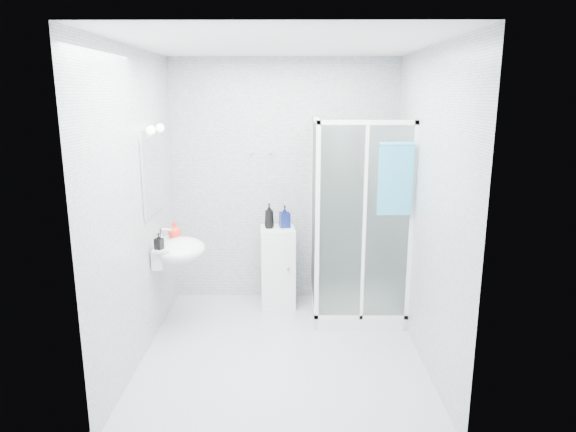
{
  "coord_description": "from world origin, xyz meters",
  "views": [
    {
      "loc": [
        0.08,
        -4.16,
        2.22
      ],
      "look_at": [
        0.05,
        0.35,
        1.15
      ],
      "focal_mm": 32.0,
      "sensor_mm": 36.0,
      "label": 1
    }
  ],
  "objects_px": {
    "shower_enclosure": "(349,274)",
    "hand_towel": "(396,177)",
    "soap_dispenser_black": "(159,241)",
    "shampoo_bottle_b": "(285,216)",
    "wall_basin": "(178,250)",
    "soap_dispenser_orange": "(174,230)",
    "shampoo_bottle_a": "(269,216)",
    "storage_cabinet": "(278,267)"
  },
  "relations": [
    {
      "from": "wall_basin",
      "to": "shampoo_bottle_b",
      "type": "relative_size",
      "value": 2.4
    },
    {
      "from": "storage_cabinet",
      "to": "shampoo_bottle_b",
      "type": "height_order",
      "value": "shampoo_bottle_b"
    },
    {
      "from": "soap_dispenser_orange",
      "to": "soap_dispenser_black",
      "type": "distance_m",
      "value": 0.37
    },
    {
      "from": "shampoo_bottle_a",
      "to": "soap_dispenser_orange",
      "type": "height_order",
      "value": "shampoo_bottle_a"
    },
    {
      "from": "shower_enclosure",
      "to": "hand_towel",
      "type": "xyz_separation_m",
      "value": [
        0.34,
        -0.4,
        1.06
      ]
    },
    {
      "from": "shampoo_bottle_b",
      "to": "soap_dispenser_orange",
      "type": "relative_size",
      "value": 1.43
    },
    {
      "from": "shampoo_bottle_a",
      "to": "soap_dispenser_orange",
      "type": "xyz_separation_m",
      "value": [
        -0.9,
        -0.4,
        -0.05
      ]
    },
    {
      "from": "soap_dispenser_orange",
      "to": "soap_dispenser_black",
      "type": "height_order",
      "value": "soap_dispenser_orange"
    },
    {
      "from": "shampoo_bottle_b",
      "to": "soap_dispenser_orange",
      "type": "xyz_separation_m",
      "value": [
        -1.06,
        -0.44,
        -0.03
      ]
    },
    {
      "from": "hand_towel",
      "to": "shampoo_bottle_b",
      "type": "xyz_separation_m",
      "value": [
        -1.0,
        0.7,
        -0.53
      ]
    },
    {
      "from": "shower_enclosure",
      "to": "hand_towel",
      "type": "bearing_deg",
      "value": -49.92
    },
    {
      "from": "shower_enclosure",
      "to": "soap_dispenser_orange",
      "type": "height_order",
      "value": "shower_enclosure"
    },
    {
      "from": "hand_towel",
      "to": "soap_dispenser_black",
      "type": "distance_m",
      "value": 2.19
    },
    {
      "from": "hand_towel",
      "to": "shampoo_bottle_b",
      "type": "relative_size",
      "value": 2.8
    },
    {
      "from": "wall_basin",
      "to": "storage_cabinet",
      "type": "distance_m",
      "value": 1.15
    },
    {
      "from": "soap_dispenser_orange",
      "to": "soap_dispenser_black",
      "type": "relative_size",
      "value": 1.11
    },
    {
      "from": "wall_basin",
      "to": "shampoo_bottle_a",
      "type": "relative_size",
      "value": 2.14
    },
    {
      "from": "shampoo_bottle_b",
      "to": "shower_enclosure",
      "type": "bearing_deg",
      "value": -24.21
    },
    {
      "from": "wall_basin",
      "to": "soap_dispenser_black",
      "type": "bearing_deg",
      "value": -123.14
    },
    {
      "from": "shampoo_bottle_a",
      "to": "soap_dispenser_black",
      "type": "relative_size",
      "value": 1.78
    },
    {
      "from": "wall_basin",
      "to": "soap_dispenser_orange",
      "type": "height_order",
      "value": "soap_dispenser_orange"
    },
    {
      "from": "wall_basin",
      "to": "soap_dispenser_orange",
      "type": "bearing_deg",
      "value": 110.27
    },
    {
      "from": "soap_dispenser_orange",
      "to": "shampoo_bottle_b",
      "type": "bearing_deg",
      "value": 22.36
    },
    {
      "from": "soap_dispenser_orange",
      "to": "wall_basin",
      "type": "bearing_deg",
      "value": -69.73
    },
    {
      "from": "shower_enclosure",
      "to": "storage_cabinet",
      "type": "bearing_deg",
      "value": 160.43
    },
    {
      "from": "shower_enclosure",
      "to": "shampoo_bottle_b",
      "type": "relative_size",
      "value": 8.57
    },
    {
      "from": "shampoo_bottle_b",
      "to": "storage_cabinet",
      "type": "bearing_deg",
      "value": -153.72
    },
    {
      "from": "shower_enclosure",
      "to": "wall_basin",
      "type": "bearing_deg",
      "value": -169.19
    },
    {
      "from": "wall_basin",
      "to": "hand_towel",
      "type": "distance_m",
      "value": 2.12
    },
    {
      "from": "storage_cabinet",
      "to": "shampoo_bottle_a",
      "type": "bearing_deg",
      "value": 173.23
    },
    {
      "from": "soap_dispenser_orange",
      "to": "soap_dispenser_black",
      "type": "xyz_separation_m",
      "value": [
        -0.06,
        -0.37,
        -0.01
      ]
    },
    {
      "from": "storage_cabinet",
      "to": "soap_dispenser_black",
      "type": "xyz_separation_m",
      "value": [
        -1.05,
        -0.77,
        0.51
      ]
    },
    {
      "from": "shampoo_bottle_b",
      "to": "soap_dispenser_black",
      "type": "xyz_separation_m",
      "value": [
        -1.12,
        -0.8,
        -0.04
      ]
    },
    {
      "from": "shower_enclosure",
      "to": "soap_dispenser_orange",
      "type": "xyz_separation_m",
      "value": [
        -1.72,
        -0.14,
        0.5
      ]
    },
    {
      "from": "soap_dispenser_black",
      "to": "shampoo_bottle_b",
      "type": "bearing_deg",
      "value": 35.65
    },
    {
      "from": "shower_enclosure",
      "to": "soap_dispenser_black",
      "type": "height_order",
      "value": "shower_enclosure"
    },
    {
      "from": "hand_towel",
      "to": "soap_dispenser_orange",
      "type": "relative_size",
      "value": 4.02
    },
    {
      "from": "storage_cabinet",
      "to": "hand_towel",
      "type": "distance_m",
      "value": 1.65
    },
    {
      "from": "storage_cabinet",
      "to": "soap_dispenser_orange",
      "type": "distance_m",
      "value": 1.18
    },
    {
      "from": "wall_basin",
      "to": "storage_cabinet",
      "type": "xyz_separation_m",
      "value": [
        0.92,
        0.58,
        -0.37
      ]
    },
    {
      "from": "shampoo_bottle_a",
      "to": "shower_enclosure",
      "type": "bearing_deg",
      "value": -17.83
    },
    {
      "from": "wall_basin",
      "to": "soap_dispenser_black",
      "type": "height_order",
      "value": "same"
    }
  ]
}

